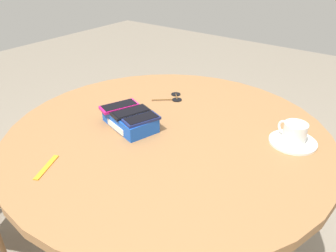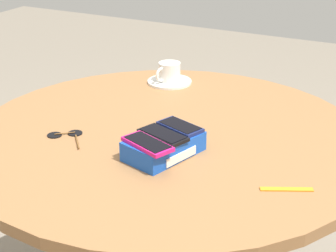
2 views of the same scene
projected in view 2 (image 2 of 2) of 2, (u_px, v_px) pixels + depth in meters
round_table at (168, 167)px, 1.60m from camera, size 1.12×1.12×0.77m
phone_box at (164, 146)px, 1.42m from camera, size 0.22×0.17×0.05m
phone_magenta at (147, 144)px, 1.36m from camera, size 0.11×0.15×0.01m
phone_black at (163, 135)px, 1.41m from camera, size 0.10×0.15×0.01m
phone_navy at (180, 127)px, 1.46m from camera, size 0.10×0.13×0.01m
saucer at (170, 82)px, 1.94m from camera, size 0.15×0.15×0.01m
coffee_cup at (169, 72)px, 1.92m from camera, size 0.10×0.07×0.06m
lanyard_strap at (287, 189)px, 1.27m from camera, size 0.07×0.12×0.00m
sunglasses at (66, 135)px, 1.54m from camera, size 0.10×0.13×0.01m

